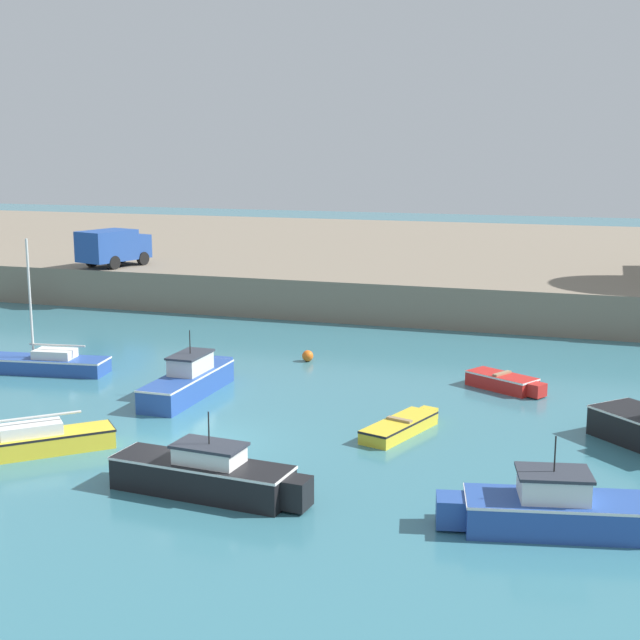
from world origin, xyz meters
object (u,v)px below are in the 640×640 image
object	(u,v)px
dinghy_yellow_2	(401,426)
motorboat_black_7	(207,474)
dinghy_red_0	(504,382)
motorboat_blue_6	(554,509)
sailboat_blue_4	(41,363)
mooring_buoy	(308,356)
truck_on_quay	(114,246)
sailboat_yellow_3	(9,445)
motorboat_blue_1	(190,380)

from	to	relation	value
dinghy_yellow_2	motorboat_black_7	distance (m)	7.81
dinghy_red_0	motorboat_blue_6	size ratio (longest dim) A/B	0.59
dinghy_red_0	sailboat_blue_4	world-z (taller)	sailboat_blue_4
motorboat_black_7	mooring_buoy	size ratio (longest dim) A/B	11.63
dinghy_red_0	truck_on_quay	size ratio (longest dim) A/B	0.69
sailboat_yellow_3	sailboat_blue_4	bearing A→B (deg)	120.14
sailboat_yellow_3	mooring_buoy	distance (m)	15.22
sailboat_blue_4	motorboat_blue_6	xyz separation A→B (m)	(21.46, -9.50, 0.16)
motorboat_blue_1	truck_on_quay	distance (m)	21.89
dinghy_red_0	sailboat_yellow_3	distance (m)	18.34
sailboat_blue_4	motorboat_black_7	size ratio (longest dim) A/B	1.08
motorboat_blue_6	motorboat_black_7	world-z (taller)	motorboat_blue_6
dinghy_yellow_2	dinghy_red_0	bearing A→B (deg)	68.12
motorboat_blue_1	sailboat_blue_4	size ratio (longest dim) A/B	0.97
motorboat_blue_1	sailboat_yellow_3	bearing A→B (deg)	-105.25
sailboat_yellow_3	motorboat_black_7	size ratio (longest dim) A/B	0.95
motorboat_blue_1	dinghy_red_0	bearing A→B (deg)	21.96
motorboat_blue_6	truck_on_quay	size ratio (longest dim) A/B	1.18
motorboat_blue_6	motorboat_black_7	xyz separation A→B (m)	(-9.12, -0.52, 0.00)
sailboat_blue_4	motorboat_black_7	world-z (taller)	sailboat_blue_4
dinghy_red_0	dinghy_yellow_2	bearing A→B (deg)	-111.88
motorboat_blue_1	truck_on_quay	size ratio (longest dim) A/B	1.28
motorboat_black_7	motorboat_blue_6	bearing A→B (deg)	3.28
truck_on_quay	sailboat_yellow_3	bearing A→B (deg)	-65.83
motorboat_black_7	mooring_buoy	world-z (taller)	motorboat_black_7
motorboat_blue_6	motorboat_black_7	bearing A→B (deg)	-176.72
motorboat_blue_1	sailboat_yellow_3	size ratio (longest dim) A/B	1.10
motorboat_blue_1	mooring_buoy	bearing A→B (deg)	69.18
mooring_buoy	truck_on_quay	size ratio (longest dim) A/B	0.11
truck_on_quay	dinghy_red_0	bearing A→B (deg)	-26.95
motorboat_blue_1	truck_on_quay	xyz separation A→B (m)	(-13.39, 17.08, 2.84)
dinghy_yellow_2	sailboat_yellow_3	bearing A→B (deg)	-151.08
motorboat_blue_6	sailboat_yellow_3	bearing A→B (deg)	178.92
dinghy_yellow_2	motorboat_blue_6	xyz separation A→B (m)	(5.30, -6.28, 0.32)
motorboat_black_7	dinghy_red_0	bearing A→B (deg)	64.22
motorboat_blue_6	truck_on_quay	world-z (taller)	truck_on_quay
dinghy_yellow_2	motorboat_black_7	xyz separation A→B (m)	(-3.81, -6.81, 0.32)
motorboat_blue_1	mooring_buoy	xyz separation A→B (m)	(2.49, 6.55, -0.35)
dinghy_red_0	mooring_buoy	size ratio (longest dim) A/B	6.56
sailboat_blue_4	truck_on_quay	size ratio (longest dim) A/B	1.33
motorboat_black_7	truck_on_quay	xyz separation A→B (m)	(-18.24, 25.84, 2.86)
motorboat_blue_6	dinghy_yellow_2	bearing A→B (deg)	130.16
dinghy_red_0	sailboat_yellow_3	size ratio (longest dim) A/B	0.59
dinghy_red_0	dinghy_yellow_2	xyz separation A→B (m)	(-2.61, -6.50, -0.07)
dinghy_yellow_2	sailboat_yellow_3	world-z (taller)	sailboat_yellow_3
dinghy_red_0	dinghy_yellow_2	size ratio (longest dim) A/B	0.83
sailboat_blue_4	motorboat_blue_6	bearing A→B (deg)	-23.87
sailboat_blue_4	mooring_buoy	size ratio (longest dim) A/B	12.55
sailboat_yellow_3	sailboat_blue_4	distance (m)	10.63
sailboat_blue_4	motorboat_black_7	bearing A→B (deg)	-39.06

